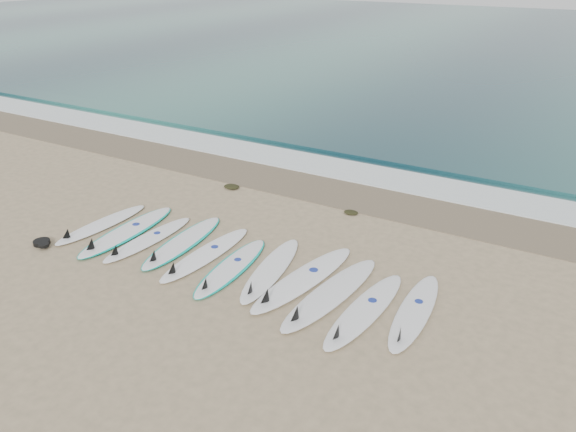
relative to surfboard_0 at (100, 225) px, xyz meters
The scene contains 19 objects.
ground 3.35m from the surfboard_0, ahead, with size 120.00×120.00×0.00m, color #9B8564.
ocean 32.81m from the surfboard_0, 84.15° to the left, with size 120.00×55.00×0.03m, color #1D4D4E.
wet_sand_band 5.40m from the surfboard_0, 51.69° to the left, with size 120.00×1.80×0.01m, color brown.
foam_band 6.55m from the surfboard_0, 59.30° to the left, with size 120.00×1.40×0.04m, color silver.
wave_crest 7.88m from the surfboard_0, 64.88° to the left, with size 120.00×1.00×0.10m, color #1D4D4E.
surfboard_0 is the anchor object (origin of this frame).
surfboard_1 0.70m from the surfboard_0, ahead, with size 0.75×2.68×0.34m.
surfboard_2 1.31m from the surfboard_0, ahead, with size 0.57×2.33×0.30m.
surfboard_3 2.00m from the surfboard_0, ahead, with size 0.80×2.53×0.32m.
surfboard_4 2.68m from the surfboard_0, ahead, with size 0.60×2.50×0.32m.
surfboard_5 3.38m from the surfboard_0, ahead, with size 0.76×2.38×0.30m.
surfboard_6 4.05m from the surfboard_0, ahead, with size 0.90×2.50×0.31m.
surfboard_7 4.70m from the surfboard_0, ahead, with size 0.97×2.83×0.36m.
surfboard_8 5.31m from the surfboard_0, ahead, with size 0.89×2.81×0.35m.
surfboard_9 5.99m from the surfboard_0, ahead, with size 0.68×2.55×0.32m.
surfboard_10 6.69m from the surfboard_0, ahead, with size 0.65×2.41×0.30m.
seaweed_near 3.34m from the surfboard_0, 70.34° to the left, with size 0.40×0.31×0.08m, color black.
seaweed_far 5.34m from the surfboard_0, 37.37° to the left, with size 0.32×0.25×0.06m, color black.
leash_coil 1.19m from the surfboard_0, 107.40° to the right, with size 0.46×0.36×0.11m.
Camera 1 is at (5.32, -7.23, 5.15)m, focal length 35.00 mm.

